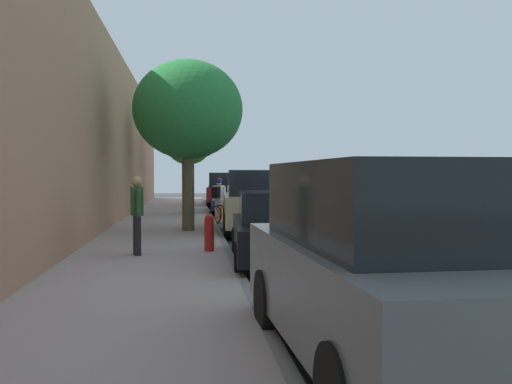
# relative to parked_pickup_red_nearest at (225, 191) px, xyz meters

# --- Properties ---
(ground) EXTENTS (75.33, 75.33, 0.00)m
(ground) POSITION_rel_parked_pickup_red_nearest_xyz_m (-1.13, 14.48, -0.90)
(ground) COLOR #353535
(sidewalk) EXTENTS (3.33, 47.08, 0.14)m
(sidewalk) POSITION_rel_parked_pickup_red_nearest_xyz_m (2.93, 14.48, -0.83)
(sidewalk) COLOR #AA9492
(sidewalk) RESTS_ON ground
(curb_edge) EXTENTS (0.16, 47.08, 0.14)m
(curb_edge) POSITION_rel_parked_pickup_red_nearest_xyz_m (1.19, 14.48, -0.83)
(curb_edge) COLOR gray
(curb_edge) RESTS_ON ground
(lane_stripe_centre) EXTENTS (0.14, 44.20, 0.01)m
(lane_stripe_centre) POSITION_rel_parked_pickup_red_nearest_xyz_m (-3.77, 13.04, -0.90)
(lane_stripe_centre) COLOR white
(lane_stripe_centre) RESTS_ON ground
(lane_stripe_bike_edge) EXTENTS (0.12, 47.08, 0.01)m
(lane_stripe_bike_edge) POSITION_rel_parked_pickup_red_nearest_xyz_m (-0.28, 14.48, -0.90)
(lane_stripe_bike_edge) COLOR white
(lane_stripe_bike_edge) RESTS_ON ground
(building_facade) EXTENTS (0.50, 47.08, 6.38)m
(building_facade) POSITION_rel_parked_pickup_red_nearest_xyz_m (4.85, 14.48, 2.29)
(building_facade) COLOR tan
(building_facade) RESTS_ON ground
(parked_pickup_red_nearest) EXTENTS (2.32, 5.42, 1.95)m
(parked_pickup_red_nearest) POSITION_rel_parked_pickup_red_nearest_xyz_m (0.00, 0.00, 0.00)
(parked_pickup_red_nearest) COLOR maroon
(parked_pickup_red_nearest) RESTS_ON ground
(parked_sedan_dark_blue_second) EXTENTS (1.96, 4.46, 1.52)m
(parked_sedan_dark_blue_second) POSITION_rel_parked_pickup_red_nearest_xyz_m (0.17, 6.21, -0.15)
(parked_sedan_dark_blue_second) COLOR navy
(parked_sedan_dark_blue_second) RESTS_ON ground
(parked_suv_tan_mid) EXTENTS (2.15, 4.79, 1.99)m
(parked_suv_tan_mid) POSITION_rel_parked_pickup_red_nearest_xyz_m (0.02, 15.56, 0.13)
(parked_suv_tan_mid) COLOR tan
(parked_suv_tan_mid) RESTS_ON ground
(parked_sedan_black_far) EXTENTS (2.04, 4.50, 1.52)m
(parked_sedan_black_far) POSITION_rel_parked_pickup_red_nearest_xyz_m (0.26, 21.84, -0.15)
(parked_sedan_black_far) COLOR black
(parked_sedan_black_far) RESTS_ON ground
(parked_suv_grey_farthest) EXTENTS (2.10, 4.77, 1.99)m
(parked_suv_grey_farthest) POSITION_rel_parked_pickup_red_nearest_xyz_m (0.23, 28.27, 0.13)
(parked_suv_grey_farthest) COLOR slate
(parked_suv_grey_farthest) RESTS_ON ground
(bicycle_at_curb) EXTENTS (1.26, 1.24, 0.74)m
(bicycle_at_curb) POSITION_rel_parked_pickup_red_nearest_xyz_m (0.72, 11.58, -0.53)
(bicycle_at_curb) COLOR black
(bicycle_at_curb) RESTS_ON ground
(cyclist_with_backpack) EXTENTS (0.55, 0.53, 1.73)m
(cyclist_with_backpack) POSITION_rel_parked_pickup_red_nearest_xyz_m (0.94, 11.15, 0.15)
(cyclist_with_backpack) COLOR #C6B284
(cyclist_with_backpack) RESTS_ON ground
(street_tree_near_cyclist) EXTENTS (2.46, 2.46, 4.42)m
(street_tree_near_cyclist) POSITION_rel_parked_pickup_red_nearest_xyz_m (2.09, 1.53, 2.51)
(street_tree_near_cyclist) COLOR brown
(street_tree_near_cyclist) RESTS_ON sidewalk
(street_tree_mid_block) EXTENTS (3.42, 3.42, 5.25)m
(street_tree_mid_block) POSITION_rel_parked_pickup_red_nearest_xyz_m (2.09, 8.42, 2.99)
(street_tree_mid_block) COLOR brown
(street_tree_mid_block) RESTS_ON sidewalk
(street_tree_far_end) EXTENTS (3.35, 3.35, 5.21)m
(street_tree_far_end) POSITION_rel_parked_pickup_red_nearest_xyz_m (2.09, 15.67, 2.92)
(street_tree_far_end) COLOR brown
(street_tree_far_end) RESTS_ON sidewalk
(pedestrian_on_phone) EXTENTS (0.30, 0.61, 1.69)m
(pedestrian_on_phone) POSITION_rel_parked_pickup_red_nearest_xyz_m (3.17, 20.95, 0.20)
(pedestrian_on_phone) COLOR black
(pedestrian_on_phone) RESTS_ON sidewalk
(fire_hydrant) EXTENTS (0.22, 0.22, 0.84)m
(fire_hydrant) POSITION_rel_parked_pickup_red_nearest_xyz_m (1.62, 20.48, -0.33)
(fire_hydrant) COLOR red
(fire_hydrant) RESTS_ON sidewalk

